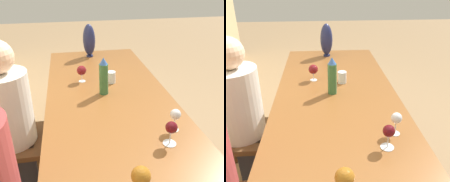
{
  "view_description": "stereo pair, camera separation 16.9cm",
  "coord_description": "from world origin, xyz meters",
  "views": [
    {
      "loc": [
        -1.52,
        0.28,
        1.59
      ],
      "look_at": [
        -0.03,
        0.0,
        0.84
      ],
      "focal_mm": 40.0,
      "sensor_mm": 36.0,
      "label": 1
    },
    {
      "loc": [
        -1.54,
        0.11,
        1.59
      ],
      "look_at": [
        -0.03,
        0.0,
        0.84
      ],
      "focal_mm": 40.0,
      "sensor_mm": 36.0,
      "label": 2
    }
  ],
  "objects": [
    {
      "name": "wine_glass_1",
      "position": [
        -0.51,
        -0.22,
        0.84
      ],
      "size": [
        0.07,
        0.07,
        0.14
      ],
      "color": "silver",
      "rests_on": "dining_table"
    },
    {
      "name": "wine_glass_3",
      "position": [
        -0.82,
        0.03,
        0.85
      ],
      "size": [
        0.08,
        0.08,
        0.16
      ],
      "color": "silver",
      "rests_on": "dining_table"
    },
    {
      "name": "ground_plane",
      "position": [
        0.0,
        0.0,
        0.0
      ],
      "size": [
        14.0,
        14.0,
        0.0
      ],
      "primitive_type": "plane",
      "color": "#937551"
    },
    {
      "name": "wine_glass_2",
      "position": [
        -0.4,
        -0.3,
        0.84
      ],
      "size": [
        0.06,
        0.06,
        0.14
      ],
      "color": "silver",
      "rests_on": "dining_table"
    },
    {
      "name": "person_far",
      "position": [
        0.08,
        0.71,
        0.64
      ],
      "size": [
        0.34,
        0.34,
        1.2
      ],
      "color": "#2D2D38",
      "rests_on": "ground_plane"
    },
    {
      "name": "vase",
      "position": [
        1.04,
        0.04,
        0.92
      ],
      "size": [
        0.13,
        0.13,
        0.34
      ],
      "color": "#1E234C",
      "rests_on": "dining_table"
    },
    {
      "name": "wine_glass_0",
      "position": [
        0.4,
        0.17,
        0.83
      ],
      "size": [
        0.08,
        0.08,
        0.14
      ],
      "color": "silver",
      "rests_on": "dining_table"
    },
    {
      "name": "water_bottle",
      "position": [
        0.15,
        0.03,
        0.88
      ],
      "size": [
        0.07,
        0.07,
        0.28
      ],
      "color": "#336638",
      "rests_on": "dining_table"
    },
    {
      "name": "dining_table",
      "position": [
        0.0,
        0.0,
        0.67
      ],
      "size": [
        2.46,
        0.91,
        0.74
      ],
      "color": "brown",
      "rests_on": "ground_plane"
    },
    {
      "name": "chair_far",
      "position": [
        0.08,
        0.79,
        0.49
      ],
      "size": [
        0.44,
        0.44,
        0.91
      ],
      "color": "brown",
      "rests_on": "ground_plane"
    },
    {
      "name": "water_tumbler",
      "position": [
        0.33,
        -0.06,
        0.79
      ],
      "size": [
        0.07,
        0.07,
        0.1
      ],
      "color": "silver",
      "rests_on": "dining_table"
    }
  ]
}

